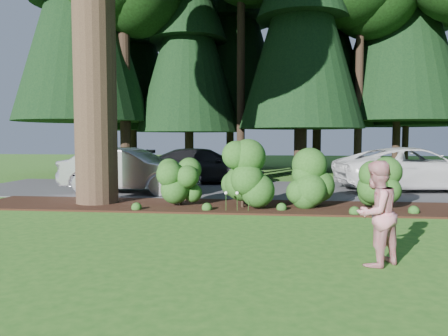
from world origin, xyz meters
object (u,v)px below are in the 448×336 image
Objects in this scene: car_dark_suv at (205,166)px; adult at (376,213)px; car_silver_wagon at (130,170)px; car_white_suv at (414,169)px.

adult reaches higher than car_dark_suv.
car_silver_wagon reaches higher than car_dark_suv.
car_silver_wagon is 10.47m from car_white_suv.
car_dark_suv is at bearing -109.86° from adult.
car_white_suv is 1.12× the size of car_dark_suv.
adult is at bearing 149.90° from car_white_suv.
car_white_suv is at bearing -151.26° from adult.
adult is (-3.64, -9.90, -0.01)m from car_white_suv.
car_white_suv is at bearing -110.13° from car_dark_suv.
car_white_suv reaches higher than car_silver_wagon.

